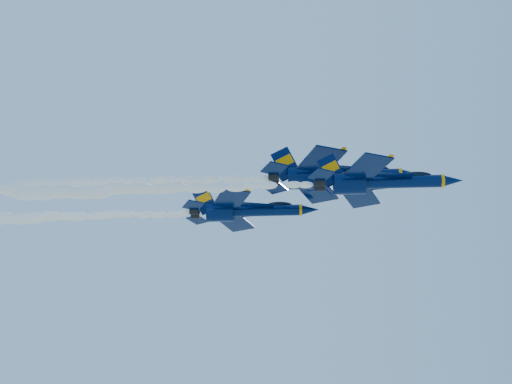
{
  "coord_description": "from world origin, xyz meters",
  "views": [
    {
      "loc": [
        4.94,
        -79.67,
        114.64
      ],
      "look_at": [
        1.49,
        -5.21,
        151.27
      ],
      "focal_mm": 45.0,
      "sensor_mm": 36.0,
      "label": 1
    }
  ],
  "objects": [
    {
      "name": "jet_second",
      "position": [
        11.77,
        -4.98,
        153.5
      ],
      "size": [
        19.96,
        16.37,
        7.42
      ],
      "color": "#000E36"
    },
    {
      "name": "jet_third",
      "position": [
        -0.31,
        2.85,
        152.34
      ],
      "size": [
        18.26,
        14.98,
        6.79
      ],
      "color": "#000E36"
    },
    {
      "name": "jet_lead",
      "position": [
        16.01,
        -13.49,
        148.19
      ],
      "size": [
        16.97,
        13.92,
        6.31
      ],
      "color": "#000E36"
    },
    {
      "name": "smoke_trail_jet_second",
      "position": [
        -14.52,
        -4.98,
        153.07
      ],
      "size": [
        35.52,
        2.22,
        2.0
      ],
      "primitive_type": "ellipsoid",
      "color": "white"
    },
    {
      "name": "smoke_trail_jet_lead",
      "position": [
        -9.0,
        -13.49,
        147.79
      ],
      "size": [
        35.52,
        1.89,
        1.7
      ],
      "primitive_type": "ellipsoid",
      "color": "white"
    },
    {
      "name": "smoke_trail_jet_third",
      "position": [
        -25.87,
        2.85,
        151.92
      ],
      "size": [
        35.52,
        2.03,
        1.83
      ],
      "primitive_type": "ellipsoid",
      "color": "white"
    }
  ]
}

